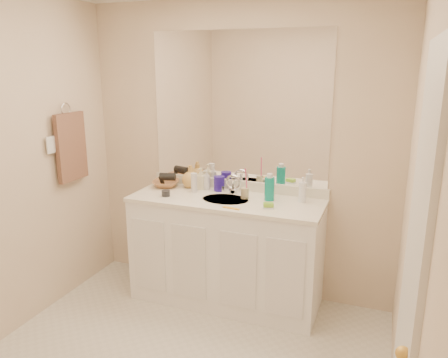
% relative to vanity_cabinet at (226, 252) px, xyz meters
% --- Properties ---
extents(wall_back, '(2.60, 0.02, 2.40)m').
position_rel_vanity_cabinet_xyz_m(wall_back, '(0.00, 0.28, 0.77)').
color(wall_back, beige).
rests_on(wall_back, floor).
extents(wall_right, '(0.02, 2.60, 2.40)m').
position_rel_vanity_cabinet_xyz_m(wall_right, '(1.30, -1.02, 0.77)').
color(wall_right, beige).
rests_on(wall_right, floor).
extents(vanity_cabinet, '(1.50, 0.55, 0.85)m').
position_rel_vanity_cabinet_xyz_m(vanity_cabinet, '(0.00, 0.00, 0.00)').
color(vanity_cabinet, white).
rests_on(vanity_cabinet, floor).
extents(countertop, '(1.52, 0.57, 0.03)m').
position_rel_vanity_cabinet_xyz_m(countertop, '(0.00, 0.00, 0.44)').
color(countertop, white).
rests_on(countertop, vanity_cabinet).
extents(backsplash, '(1.52, 0.03, 0.08)m').
position_rel_vanity_cabinet_xyz_m(backsplash, '(0.00, 0.26, 0.50)').
color(backsplash, white).
rests_on(backsplash, countertop).
extents(sink_basin, '(0.37, 0.37, 0.02)m').
position_rel_vanity_cabinet_xyz_m(sink_basin, '(0.00, -0.02, 0.44)').
color(sink_basin, beige).
rests_on(sink_basin, countertop).
extents(faucet, '(0.02, 0.02, 0.11)m').
position_rel_vanity_cabinet_xyz_m(faucet, '(0.00, 0.16, 0.51)').
color(faucet, silver).
rests_on(faucet, countertop).
extents(mirror, '(1.48, 0.01, 1.20)m').
position_rel_vanity_cabinet_xyz_m(mirror, '(0.00, 0.27, 1.14)').
color(mirror, white).
rests_on(mirror, wall_back).
extents(blue_mug, '(0.11, 0.11, 0.12)m').
position_rel_vanity_cabinet_xyz_m(blue_mug, '(-0.13, 0.18, 0.52)').
color(blue_mug, '#251490').
rests_on(blue_mug, countertop).
extents(tan_cup, '(0.07, 0.07, 0.08)m').
position_rel_vanity_cabinet_xyz_m(tan_cup, '(0.13, 0.05, 0.50)').
color(tan_cup, tan).
rests_on(tan_cup, countertop).
extents(toothbrush, '(0.02, 0.04, 0.19)m').
position_rel_vanity_cabinet_xyz_m(toothbrush, '(0.14, 0.05, 0.60)').
color(toothbrush, '#DF3A73').
rests_on(toothbrush, tan_cup).
extents(mouthwash_bottle, '(0.10, 0.10, 0.18)m').
position_rel_vanity_cabinet_xyz_m(mouthwash_bottle, '(0.33, 0.08, 0.55)').
color(mouthwash_bottle, '#0B8A7B').
rests_on(mouthwash_bottle, countertop).
extents(clear_pump_bottle, '(0.08, 0.08, 0.15)m').
position_rel_vanity_cabinet_xyz_m(clear_pump_bottle, '(0.57, 0.13, 0.53)').
color(clear_pump_bottle, white).
rests_on(clear_pump_bottle, countertop).
extents(soap_dish, '(0.10, 0.09, 0.01)m').
position_rel_vanity_cabinet_xyz_m(soap_dish, '(0.37, -0.11, 0.46)').
color(soap_dish, white).
rests_on(soap_dish, countertop).
extents(green_soap, '(0.09, 0.07, 0.03)m').
position_rel_vanity_cabinet_xyz_m(green_soap, '(0.37, -0.11, 0.48)').
color(green_soap, '#7DB82D').
rests_on(green_soap, soap_dish).
extents(orange_comb, '(0.14, 0.04, 0.01)m').
position_rel_vanity_cabinet_xyz_m(orange_comb, '(0.12, -0.22, 0.46)').
color(orange_comb, '#F9A21A').
rests_on(orange_comb, countertop).
extents(dark_jar, '(0.08, 0.08, 0.05)m').
position_rel_vanity_cabinet_xyz_m(dark_jar, '(-0.47, -0.11, 0.48)').
color(dark_jar, black).
rests_on(dark_jar, countertop).
extents(extra_white_bottle, '(0.05, 0.05, 0.16)m').
position_rel_vanity_cabinet_xyz_m(extra_white_bottle, '(-0.31, 0.07, 0.53)').
color(extra_white_bottle, silver).
rests_on(extra_white_bottle, countertop).
extents(soap_bottle_white, '(0.08, 0.08, 0.17)m').
position_rel_vanity_cabinet_xyz_m(soap_bottle_white, '(-0.25, 0.19, 0.54)').
color(soap_bottle_white, silver).
rests_on(soap_bottle_white, countertop).
extents(soap_bottle_cream, '(0.09, 0.09, 0.18)m').
position_rel_vanity_cabinet_xyz_m(soap_bottle_cream, '(-0.30, 0.19, 0.54)').
color(soap_bottle_cream, '#EEE8C2').
rests_on(soap_bottle_cream, countertop).
extents(soap_bottle_yellow, '(0.19, 0.19, 0.19)m').
position_rel_vanity_cabinet_xyz_m(soap_bottle_yellow, '(-0.40, 0.19, 0.55)').
color(soap_bottle_yellow, tan).
rests_on(soap_bottle_yellow, countertop).
extents(wicker_basket, '(0.28, 0.28, 0.06)m').
position_rel_vanity_cabinet_xyz_m(wicker_basket, '(-0.60, 0.13, 0.48)').
color(wicker_basket, '#9D663F').
rests_on(wicker_basket, countertop).
extents(hair_dryer, '(0.15, 0.10, 0.07)m').
position_rel_vanity_cabinet_xyz_m(hair_dryer, '(-0.58, 0.13, 0.54)').
color(hair_dryer, black).
rests_on(hair_dryer, wicker_basket).
extents(towel_ring, '(0.01, 0.11, 0.11)m').
position_rel_vanity_cabinet_xyz_m(towel_ring, '(-1.27, -0.25, 1.12)').
color(towel_ring, silver).
rests_on(towel_ring, wall_left).
extents(hand_towel, '(0.04, 0.32, 0.55)m').
position_rel_vanity_cabinet_xyz_m(hand_towel, '(-1.25, -0.25, 0.82)').
color(hand_towel, '#4F352A').
rests_on(hand_towel, towel_ring).
extents(switch_plate, '(0.01, 0.08, 0.13)m').
position_rel_vanity_cabinet_xyz_m(switch_plate, '(-1.27, -0.45, 0.88)').
color(switch_plate, white).
rests_on(switch_plate, wall_left).
extents(door, '(0.02, 0.82, 2.00)m').
position_rel_vanity_cabinet_xyz_m(door, '(1.29, -1.32, 0.57)').
color(door, silver).
rests_on(door, floor).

